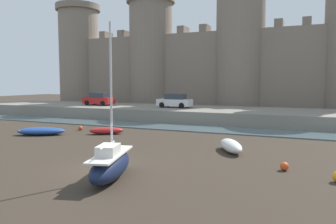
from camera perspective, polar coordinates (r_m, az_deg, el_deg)
The scene contains 12 objects.
ground_plane at distance 16.68m, azimuth -11.48°, elevation -10.00°, with size 160.00×160.00×0.00m, color #382D23.
water_channel at distance 30.73m, azimuth 5.62°, elevation -2.86°, with size 80.00×4.50×0.10m, color slate.
quay_road at distance 37.57m, azimuth 9.00°, elevation -0.47°, with size 68.34×10.00×1.34m, color gray.
castle at distance 48.21m, azimuth 12.41°, elevation 9.43°, with size 63.91×7.57×20.67m.
sailboat_foreground_centre at distance 15.01m, azimuth -9.97°, elevation -8.95°, with size 2.31×4.44×7.00m.
rowboat_near_channel_right at distance 29.04m, azimuth -21.23°, elevation -3.08°, with size 4.18×3.09×0.65m.
rowboat_midflat_right at distance 27.97m, azimuth -10.66°, elevation -3.17°, with size 2.96×2.28×0.60m.
rowboat_near_channel_left at distance 20.93m, azimuth 10.91°, elevation -5.76°, with size 2.43×3.28×0.76m.
mooring_buoy_off_centre at distance 17.32m, azimuth 19.61°, elevation -8.91°, with size 0.42×0.42×0.42m, color #E04C1E.
mooring_buoy_near_shore at distance 30.79m, azimuth -15.03°, elevation -2.70°, with size 0.41×0.41×0.41m, color #E04C1E.
car_quay_east at distance 38.91m, azimuth 1.19°, elevation 1.93°, with size 4.17×2.01×1.62m.
car_quay_centre_east at distance 43.90m, azimuth -11.93°, elevation 2.19°, with size 4.17×2.01×1.62m.
Camera 1 is at (9.26, -13.17, 4.35)m, focal length 35.00 mm.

